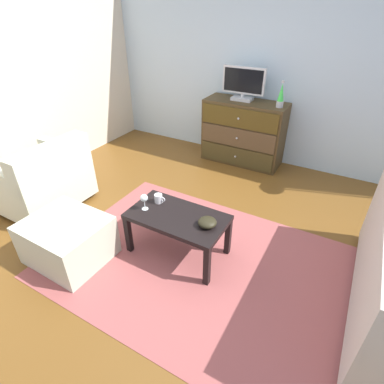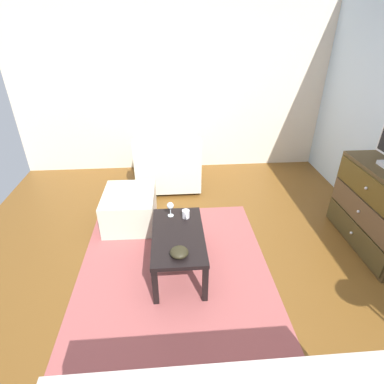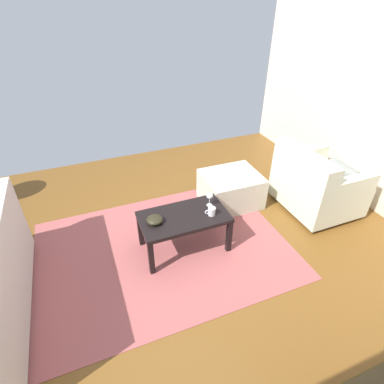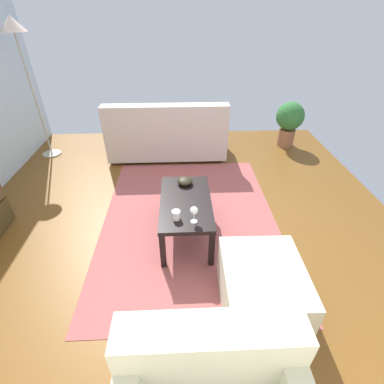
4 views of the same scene
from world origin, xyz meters
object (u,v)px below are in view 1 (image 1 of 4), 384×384
(mug, at_px, (159,198))
(ottoman, at_px, (68,240))
(lava_lamp, at_px, (281,96))
(armchair, at_px, (43,180))
(tv, at_px, (243,83))
(bowl_decorative, at_px, (207,222))
(dresser, at_px, (243,133))
(coffee_table, at_px, (177,221))
(wine_glass, at_px, (144,198))

(mug, distance_m, ottoman, 0.91)
(lava_lamp, height_order, armchair, lava_lamp)
(tv, bearing_deg, bowl_decorative, -74.97)
(tv, distance_m, ottoman, 2.92)
(dresser, height_order, armchair, dresser)
(lava_lamp, bearing_deg, bowl_decorative, -88.83)
(dresser, distance_m, bowl_decorative, 2.20)
(lava_lamp, relative_size, bowl_decorative, 2.06)
(bowl_decorative, distance_m, ottoman, 1.30)
(mug, xyz_separation_m, armchair, (-1.49, -0.17, -0.13))
(coffee_table, distance_m, wine_glass, 0.36)
(mug, bearing_deg, ottoman, -131.78)
(coffee_table, xyz_separation_m, mug, (-0.26, 0.09, 0.10))
(wine_glass, distance_m, bowl_decorative, 0.62)
(lava_lamp, bearing_deg, mug, -104.56)
(wine_glass, distance_m, mug, 0.18)
(mug, bearing_deg, tv, 90.48)
(bowl_decorative, xyz_separation_m, armchair, (-2.05, -0.08, -0.13))
(dresser, relative_size, tv, 1.93)
(coffee_table, bearing_deg, lava_lamp, 82.99)
(tv, height_order, ottoman, tv)
(tv, relative_size, ottoman, 0.84)
(armchair, xyz_separation_m, ottoman, (0.91, -0.48, -0.14))
(dresser, distance_m, coffee_table, 2.15)
(dresser, height_order, bowl_decorative, dresser)
(coffee_table, bearing_deg, bowl_decorative, 0.09)
(ottoman, bearing_deg, mug, 48.22)
(lava_lamp, distance_m, coffee_table, 2.21)
(dresser, distance_m, tv, 0.68)
(dresser, distance_m, ottoman, 2.78)
(tv, bearing_deg, armchair, -123.27)
(ottoman, bearing_deg, dresser, 76.80)
(wine_glass, bearing_deg, ottoman, -137.06)
(lava_lamp, height_order, coffee_table, lava_lamp)
(dresser, height_order, wine_glass, dresser)
(lava_lamp, relative_size, armchair, 0.37)
(dresser, distance_m, lava_lamp, 0.76)
(lava_lamp, bearing_deg, coffee_table, -97.01)
(armchair, height_order, ottoman, armchair)
(bowl_decorative, height_order, armchair, armchair)
(wine_glass, height_order, ottoman, wine_glass)
(coffee_table, bearing_deg, wine_glass, -168.47)
(tv, xyz_separation_m, mug, (0.02, -2.07, -0.65))
(tv, distance_m, mug, 2.17)
(coffee_table, height_order, wine_glass, wine_glass)
(tv, distance_m, bowl_decorative, 2.33)
(lava_lamp, distance_m, ottoman, 2.99)
(dresser, xyz_separation_m, wine_glass, (-0.10, -2.20, 0.10))
(dresser, relative_size, mug, 9.95)
(wine_glass, height_order, bowl_decorative, wine_glass)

